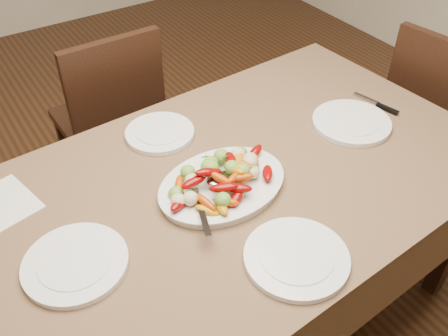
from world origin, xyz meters
name	(u,v)px	position (x,y,z in m)	size (l,w,h in m)	color
floor	(193,293)	(0.00, 0.00, 0.00)	(6.00, 6.00, 0.00)	#3B2212
dining_table	(224,260)	(0.04, -0.18, 0.38)	(1.84, 1.04, 0.76)	brown
chair_far	(107,119)	(0.00, 0.76, 0.47)	(0.42, 0.42, 0.95)	black
chair_right	(442,123)	(1.29, -0.12, 0.47)	(0.42, 0.42, 0.95)	black
serving_platter	(222,186)	(0.02, -0.20, 0.77)	(0.41, 0.30, 0.02)	white
roasted_vegetables	(222,172)	(0.02, -0.20, 0.83)	(0.33, 0.23, 0.09)	#740403
serving_spoon	(212,193)	(-0.04, -0.24, 0.81)	(0.28, 0.06, 0.03)	#9EA0A8
plate_left	(76,264)	(-0.47, -0.24, 0.77)	(0.28, 0.28, 0.02)	white
plate_right	(351,123)	(0.60, -0.17, 0.77)	(0.28, 0.28, 0.02)	white
plate_far	(160,133)	(-0.01, 0.16, 0.77)	(0.24, 0.24, 0.02)	white
plate_near	(296,258)	(0.03, -0.54, 0.77)	(0.28, 0.28, 0.02)	white
menu_card	(6,202)	(-0.56, 0.11, 0.76)	(0.15, 0.21, 0.00)	silver
table_knife	(378,105)	(0.78, -0.13, 0.76)	(0.02, 0.20, 0.01)	#9EA0A8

